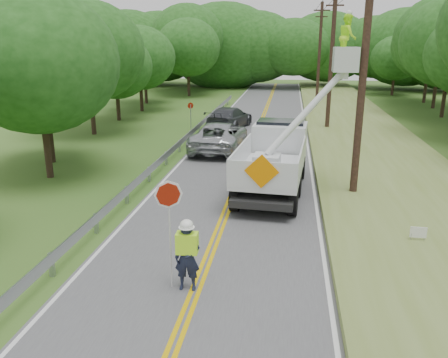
# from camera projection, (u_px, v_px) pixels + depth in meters

# --- Properties ---
(ground) EXTENTS (140.00, 140.00, 0.00)m
(ground) POSITION_uv_depth(u_px,v_px,m) (189.00, 308.00, 11.11)
(ground) COLOR #244F17
(ground) RESTS_ON ground
(road) EXTENTS (7.20, 96.00, 0.03)m
(road) POSITION_uv_depth(u_px,v_px,m) (245.00, 163.00, 24.37)
(road) COLOR #4F4F51
(road) RESTS_ON ground
(guardrail) EXTENTS (0.18, 48.00, 0.77)m
(guardrail) POSITION_uv_depth(u_px,v_px,m) (176.00, 147.00, 25.62)
(guardrail) COLOR #999DA1
(guardrail) RESTS_ON ground
(utility_poles) EXTENTS (1.60, 43.30, 10.00)m
(utility_poles) POSITION_uv_depth(u_px,v_px,m) (342.00, 60.00, 25.00)
(utility_poles) COLOR black
(utility_poles) RESTS_ON ground
(tall_grass_verge) EXTENTS (7.00, 96.00, 0.30)m
(tall_grass_verge) POSITION_uv_depth(u_px,v_px,m) (382.00, 165.00, 23.35)
(tall_grass_verge) COLOR olive
(tall_grass_verge) RESTS_ON ground
(treeline_left) EXTENTS (10.58, 55.51, 10.83)m
(treeline_left) POSITION_uv_depth(u_px,v_px,m) (141.00, 51.00, 39.17)
(treeline_left) COLOR #332319
(treeline_left) RESTS_ON ground
(treeline_horizon) EXTENTS (56.96, 14.19, 12.15)m
(treeline_horizon) POSITION_uv_depth(u_px,v_px,m) (275.00, 47.00, 62.74)
(treeline_horizon) COLOR #1B4814
(treeline_horizon) RESTS_ON ground
(flagger) EXTENTS (1.12, 0.45, 2.95)m
(flagger) POSITION_uv_depth(u_px,v_px,m) (187.00, 252.00, 11.64)
(flagger) COLOR #191E33
(flagger) RESTS_ON road
(bucket_truck) EXTENTS (4.68, 7.68, 7.24)m
(bucket_truck) POSITION_uv_depth(u_px,v_px,m) (280.00, 150.00, 20.24)
(bucket_truck) COLOR black
(bucket_truck) RESTS_ON road
(suv_silver) EXTENTS (2.96, 6.15, 1.69)m
(suv_silver) POSITION_uv_depth(u_px,v_px,m) (219.00, 136.00, 26.89)
(suv_silver) COLOR #B0B4B8
(suv_silver) RESTS_ON road
(suv_darkgrey) EXTENTS (3.30, 5.85, 1.60)m
(suv_darkgrey) POSITION_uv_depth(u_px,v_px,m) (229.00, 118.00, 33.67)
(suv_darkgrey) COLOR #3C3F45
(suv_darkgrey) RESTS_ON road
(stop_sign_permanent) EXTENTS (0.38, 0.29, 2.14)m
(stop_sign_permanent) POSITION_uv_depth(u_px,v_px,m) (191.00, 113.00, 32.14)
(stop_sign_permanent) COLOR #999DA1
(stop_sign_permanent) RESTS_ON ground
(yard_sign) EXTENTS (0.50, 0.05, 0.73)m
(yard_sign) POSITION_uv_depth(u_px,v_px,m) (418.00, 233.00, 14.14)
(yard_sign) COLOR white
(yard_sign) RESTS_ON ground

